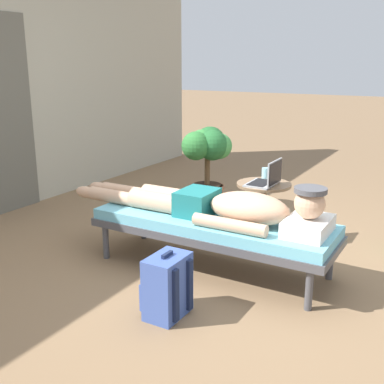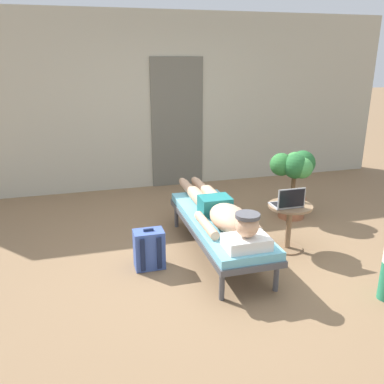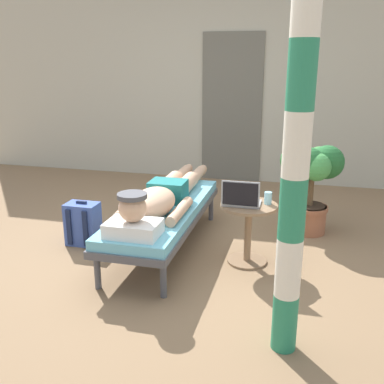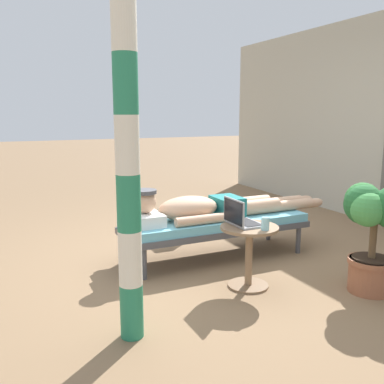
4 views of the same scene
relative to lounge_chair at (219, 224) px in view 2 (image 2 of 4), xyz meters
name	(u,v)px [view 2 (image 2 of 4)]	position (x,y,z in m)	size (l,w,h in m)	color
ground_plane	(226,261)	(0.02, -0.18, -0.35)	(40.00, 40.00, 0.00)	#846647
house_wall_back	(164,102)	(0.00, 2.68, 1.00)	(7.60, 0.20, 2.70)	#B2AD99
house_door_panel	(177,123)	(0.18, 2.57, 0.67)	(0.84, 0.03, 2.04)	#625F54
lounge_chair	(219,224)	(0.00, 0.00, 0.00)	(0.63, 1.88, 0.42)	#4C4C51
person_reclining	(221,211)	(0.00, -0.06, 0.17)	(0.53, 2.17, 0.33)	white
side_table	(289,219)	(0.78, -0.10, 0.01)	(0.48, 0.48, 0.52)	#8C6B4C
laptop	(288,202)	(0.72, -0.15, 0.24)	(0.31, 0.24, 0.23)	#A5A8AD
drink_glass	(301,198)	(0.93, -0.05, 0.23)	(0.06, 0.06, 0.10)	#99D8E5
backpack	(149,249)	(-0.77, -0.08, -0.15)	(0.30, 0.26, 0.42)	#3F59A5
potted_plant	(294,174)	(1.29, 0.74, 0.26)	(0.62, 0.49, 0.89)	#9E5B3D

